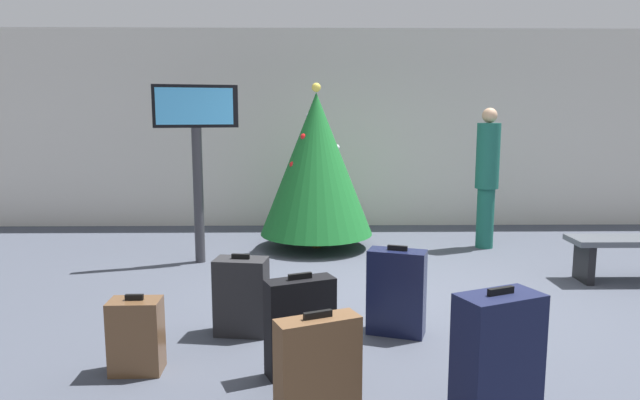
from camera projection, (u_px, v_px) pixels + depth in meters
ground_plane at (399, 299)px, 5.62m from camera, size 16.00×16.00×0.00m
back_wall at (365, 129)px, 9.14m from camera, size 16.00×0.20×3.09m
holiday_tree at (316, 164)px, 7.59m from camera, size 1.50×1.50×2.19m
flight_info_kiosk at (196, 138)px, 6.78m from camera, size 0.97×0.34×2.13m
waiting_bench at (627, 250)px, 6.17m from camera, size 1.22×0.44×0.48m
traveller_0 at (487, 174)px, 7.62m from camera, size 0.42×0.42×1.87m
suitcase_0 at (241, 296)px, 4.70m from camera, size 0.45×0.31×0.67m
suitcase_1 at (300, 326)px, 3.98m from camera, size 0.51×0.34×0.72m
suitcase_2 at (497, 360)px, 3.32m from camera, size 0.55×0.43×0.83m
suitcase_3 at (318, 370)px, 3.35m from camera, size 0.52×0.35×0.68m
suitcase_4 at (397, 292)px, 4.69m from camera, size 0.51×0.35×0.75m
suitcase_5 at (136, 336)px, 4.01m from camera, size 0.36×0.24×0.57m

